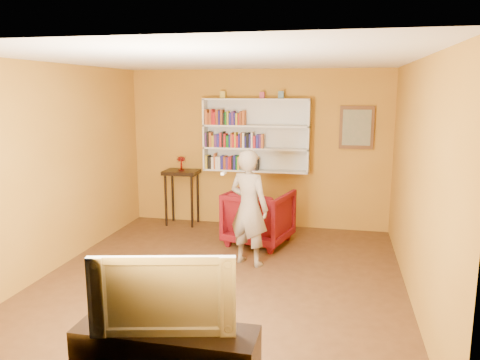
# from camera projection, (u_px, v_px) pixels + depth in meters

# --- Properties ---
(room_shell) EXTENTS (5.30, 5.80, 2.88)m
(room_shell) POSITION_uv_depth(u_px,v_px,m) (221.00, 201.00, 5.74)
(room_shell) COLOR #492D17
(room_shell) RESTS_ON ground
(bookshelf) EXTENTS (1.80, 0.29, 1.23)m
(bookshelf) POSITION_uv_depth(u_px,v_px,m) (257.00, 135.00, 7.94)
(bookshelf) COLOR silver
(bookshelf) RESTS_ON room_shell
(books_row_lower) EXTENTS (0.92, 0.19, 0.27)m
(books_row_lower) POSITION_uv_depth(u_px,v_px,m) (233.00, 163.00, 8.01)
(books_row_lower) COLOR gold
(books_row_lower) RESTS_ON bookshelf
(books_row_middle) EXTENTS (1.00, 0.19, 0.26)m
(books_row_middle) POSITION_uv_depth(u_px,v_px,m) (234.00, 140.00, 7.93)
(books_row_middle) COLOR #4A2061
(books_row_middle) RESTS_ON bookshelf
(books_row_upper) EXTENTS (0.68, 0.19, 0.26)m
(books_row_upper) POSITION_uv_depth(u_px,v_px,m) (225.00, 118.00, 7.90)
(books_row_upper) COLOR #B35623
(books_row_upper) RESTS_ON bookshelf
(ornament_left) EXTENTS (0.09, 0.09, 0.12)m
(ornament_left) POSITION_uv_depth(u_px,v_px,m) (223.00, 95.00, 7.88)
(ornament_left) COLOR gold
(ornament_left) RESTS_ON bookshelf
(ornament_centre) EXTENTS (0.08, 0.08, 0.11)m
(ornament_centre) POSITION_uv_depth(u_px,v_px,m) (262.00, 95.00, 7.74)
(ornament_centre) COLOR #A3364D
(ornament_centre) RESTS_ON bookshelf
(ornament_right) EXTENTS (0.09, 0.09, 0.12)m
(ornament_right) POSITION_uv_depth(u_px,v_px,m) (281.00, 95.00, 7.67)
(ornament_right) COLOR slate
(ornament_right) RESTS_ON bookshelf
(framed_painting) EXTENTS (0.55, 0.05, 0.70)m
(framed_painting) POSITION_uv_depth(u_px,v_px,m) (357.00, 128.00, 7.62)
(framed_painting) COLOR #523017
(framed_painting) RESTS_ON room_shell
(console_table) EXTENTS (0.59, 0.45, 0.97)m
(console_table) POSITION_uv_depth(u_px,v_px,m) (182.00, 180.00, 8.21)
(console_table) COLOR black
(console_table) RESTS_ON ground
(ruby_lustre) EXTENTS (0.15, 0.15, 0.25)m
(ruby_lustre) POSITION_uv_depth(u_px,v_px,m) (181.00, 160.00, 8.15)
(ruby_lustre) COLOR maroon
(ruby_lustre) RESTS_ON console_table
(armchair) EXTENTS (1.10, 1.12, 0.85)m
(armchair) POSITION_uv_depth(u_px,v_px,m) (259.00, 217.00, 7.23)
(armchair) COLOR #4F050F
(armchair) RESTS_ON ground
(person) EXTENTS (0.68, 0.57, 1.59)m
(person) POSITION_uv_depth(u_px,v_px,m) (249.00, 208.00, 6.29)
(person) COLOR #7F6F5D
(person) RESTS_ON ground
(game_remote) EXTENTS (0.04, 0.15, 0.04)m
(game_remote) POSITION_uv_depth(u_px,v_px,m) (224.00, 173.00, 5.96)
(game_remote) COLOR white
(game_remote) RESTS_ON person
(tv_cabinet) EXTENTS (1.45, 0.44, 0.52)m
(tv_cabinet) POSITION_uv_depth(u_px,v_px,m) (167.00, 359.00, 3.70)
(tv_cabinet) COLOR black
(tv_cabinet) RESTS_ON ground
(television) EXTENTS (1.10, 0.39, 0.63)m
(television) POSITION_uv_depth(u_px,v_px,m) (164.00, 291.00, 3.59)
(television) COLOR black
(television) RESTS_ON tv_cabinet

